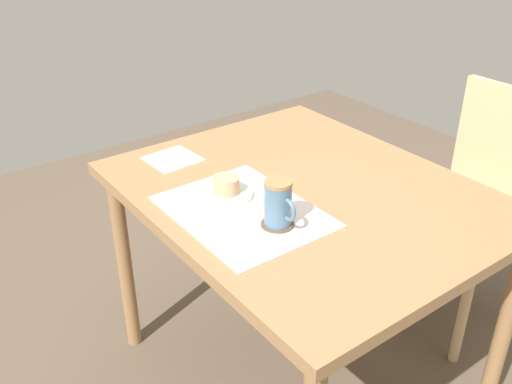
{
  "coord_description": "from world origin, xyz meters",
  "views": [
    {
      "loc": [
        1.08,
        -0.98,
        1.52
      ],
      "look_at": [
        0.0,
        -0.18,
        0.79
      ],
      "focal_mm": 40.0,
      "sensor_mm": 36.0,
      "label": 1
    }
  ],
  "objects_px": {
    "wooden_chair": "(477,202)",
    "coffee_mug": "(279,203)",
    "dining_table": "(304,213)",
    "pastry": "(226,185)",
    "pastry_plate": "(226,194)"
  },
  "relations": [
    {
      "from": "dining_table",
      "to": "wooden_chair",
      "type": "xyz_separation_m",
      "value": [
        0.11,
        0.75,
        -0.17
      ]
    },
    {
      "from": "pastry_plate",
      "to": "pastry",
      "type": "xyz_separation_m",
      "value": [
        0.0,
        0.0,
        0.03
      ]
    },
    {
      "from": "wooden_chair",
      "to": "pastry",
      "type": "height_order",
      "value": "wooden_chair"
    },
    {
      "from": "dining_table",
      "to": "pastry",
      "type": "height_order",
      "value": "pastry"
    },
    {
      "from": "pastry",
      "to": "coffee_mug",
      "type": "bearing_deg",
      "value": 5.84
    },
    {
      "from": "coffee_mug",
      "to": "dining_table",
      "type": "bearing_deg",
      "value": 120.75
    },
    {
      "from": "pastry_plate",
      "to": "pastry",
      "type": "relative_size",
      "value": 1.99
    },
    {
      "from": "dining_table",
      "to": "coffee_mug",
      "type": "distance_m",
      "value": 0.27
    },
    {
      "from": "wooden_chair",
      "to": "pastry",
      "type": "xyz_separation_m",
      "value": [
        -0.2,
        -0.96,
        0.29
      ]
    },
    {
      "from": "wooden_chair",
      "to": "pastry_plate",
      "type": "xyz_separation_m",
      "value": [
        -0.2,
        -0.96,
        0.26
      ]
    },
    {
      "from": "dining_table",
      "to": "wooden_chair",
      "type": "height_order",
      "value": "wooden_chair"
    },
    {
      "from": "wooden_chair",
      "to": "coffee_mug",
      "type": "bearing_deg",
      "value": 89.97
    },
    {
      "from": "dining_table",
      "to": "pastry_plate",
      "type": "xyz_separation_m",
      "value": [
        -0.09,
        -0.21,
        0.09
      ]
    },
    {
      "from": "dining_table",
      "to": "coffee_mug",
      "type": "relative_size",
      "value": 8.8
    },
    {
      "from": "pastry_plate",
      "to": "coffee_mug",
      "type": "relative_size",
      "value": 1.22
    }
  ]
}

